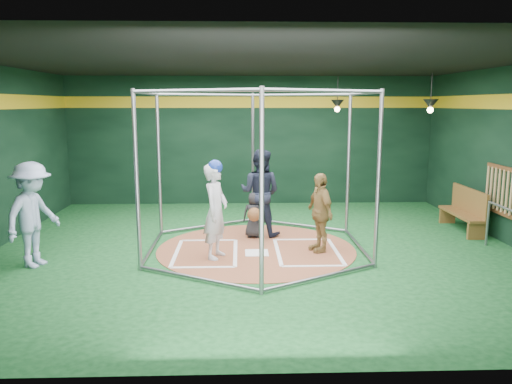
{
  "coord_description": "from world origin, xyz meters",
  "views": [
    {
      "loc": [
        -0.32,
        -9.25,
        2.76
      ],
      "look_at": [
        0.0,
        0.1,
        1.1
      ],
      "focal_mm": 35.0,
      "sensor_mm": 36.0,
      "label": 1
    }
  ],
  "objects_px": {
    "visitor_leopard": "(320,212)",
    "umpire": "(260,192)",
    "dugout_bench": "(465,209)",
    "batter_figure": "(216,210)"
  },
  "relations": [
    {
      "from": "batter_figure",
      "to": "dugout_bench",
      "type": "height_order",
      "value": "batter_figure"
    },
    {
      "from": "batter_figure",
      "to": "umpire",
      "type": "relative_size",
      "value": 0.98
    },
    {
      "from": "batter_figure",
      "to": "dugout_bench",
      "type": "xyz_separation_m",
      "value": [
        5.37,
        1.79,
        -0.41
      ]
    },
    {
      "from": "batter_figure",
      "to": "visitor_leopard",
      "type": "relative_size",
      "value": 1.2
    },
    {
      "from": "visitor_leopard",
      "to": "dugout_bench",
      "type": "bearing_deg",
      "value": 94.92
    },
    {
      "from": "batter_figure",
      "to": "umpire",
      "type": "distance_m",
      "value": 1.78
    },
    {
      "from": "visitor_leopard",
      "to": "umpire",
      "type": "bearing_deg",
      "value": -156.34
    },
    {
      "from": "batter_figure",
      "to": "dugout_bench",
      "type": "distance_m",
      "value": 5.67
    },
    {
      "from": "dugout_bench",
      "to": "batter_figure",
      "type": "bearing_deg",
      "value": -161.57
    },
    {
      "from": "umpire",
      "to": "dugout_bench",
      "type": "xyz_separation_m",
      "value": [
        4.51,
        0.23,
        -0.44
      ]
    }
  ]
}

